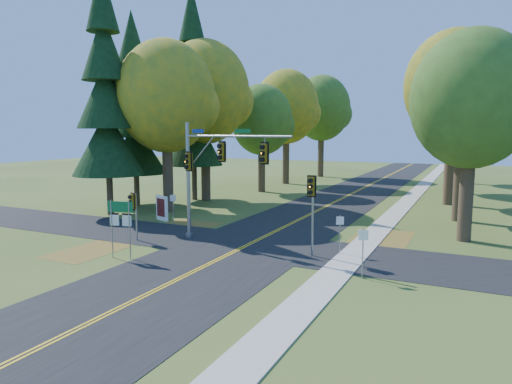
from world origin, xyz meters
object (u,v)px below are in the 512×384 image
at_px(traffic_mast, 210,166).
at_px(east_signal_pole, 312,195).
at_px(route_sign_cluster, 120,217).
at_px(info_kiosk, 162,208).

height_order(traffic_mast, east_signal_pole, traffic_mast).
xyz_separation_m(traffic_mast, route_sign_cluster, (-2.52, -4.99, -2.46)).
distance_m(east_signal_pole, info_kiosk, 14.55).
height_order(east_signal_pole, route_sign_cluster, east_signal_pole).
relative_size(traffic_mast, east_signal_pole, 1.77).
distance_m(route_sign_cluster, info_kiosk, 10.50).
relative_size(traffic_mast, info_kiosk, 4.16).
relative_size(traffic_mast, route_sign_cluster, 2.50).
distance_m(traffic_mast, route_sign_cluster, 6.11).
bearing_deg(east_signal_pole, route_sign_cluster, -152.98).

